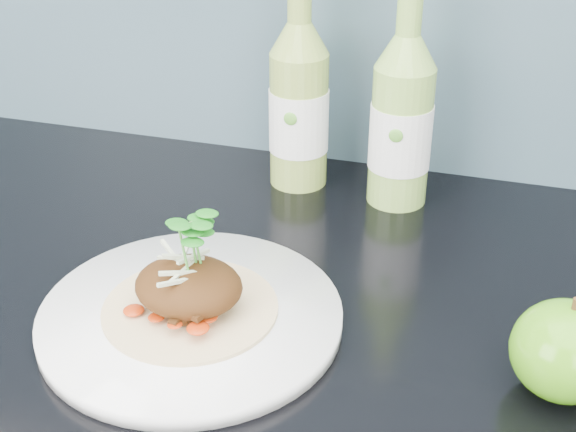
# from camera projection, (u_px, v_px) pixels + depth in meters

# --- Properties ---
(dinner_plate) EXTENTS (0.38, 0.38, 0.02)m
(dinner_plate) POSITION_uv_depth(u_px,v_px,m) (191.00, 317.00, 0.77)
(dinner_plate) COLOR white
(dinner_plate) RESTS_ON kitchen_counter
(pork_taco) EXTENTS (0.17, 0.17, 0.10)m
(pork_taco) POSITION_uv_depth(u_px,v_px,m) (189.00, 284.00, 0.75)
(pork_taco) COLOR tan
(pork_taco) RESTS_ON dinner_plate
(green_apple) EXTENTS (0.10, 0.10, 0.10)m
(green_apple) POSITION_uv_depth(u_px,v_px,m) (565.00, 351.00, 0.67)
(green_apple) COLOR #33870E
(green_apple) RESTS_ON kitchen_counter
(cider_bottle_left) EXTENTS (0.10, 0.10, 0.27)m
(cider_bottle_left) POSITION_uv_depth(u_px,v_px,m) (299.00, 106.00, 0.99)
(cider_bottle_left) COLOR #8BA645
(cider_bottle_left) RESTS_ON kitchen_counter
(cider_bottle_right) EXTENTS (0.10, 0.10, 0.27)m
(cider_bottle_right) POSITION_uv_depth(u_px,v_px,m) (401.00, 122.00, 0.95)
(cider_bottle_right) COLOR #8AB94D
(cider_bottle_right) RESTS_ON kitchen_counter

